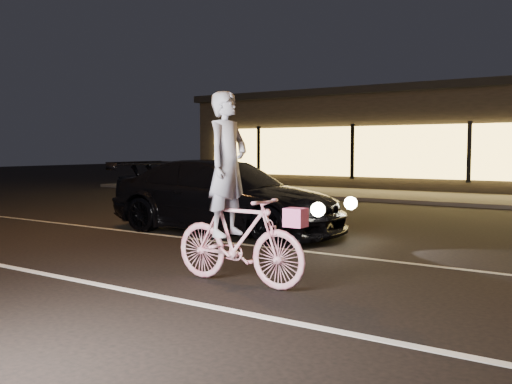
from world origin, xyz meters
The scene contains 7 objects.
ground centered at (0.00, 0.00, 0.00)m, with size 90.00×90.00×0.00m, color black.
lane_stripe_near centered at (0.00, -1.50, 0.00)m, with size 60.00×0.12×0.01m, color silver.
lane_stripe_far centered at (0.00, 2.00, 0.00)m, with size 60.00×0.10×0.01m, color gray.
sidewalk centered at (0.00, 13.00, 0.06)m, with size 30.00×4.00×0.12m, color #383533.
storefront centered at (0.00, 18.97, 2.15)m, with size 25.40×8.42×4.20m.
cyclist centered at (0.80, -0.48, 0.87)m, with size 1.94×0.67×2.44m.
sedan centered at (-1.96, 2.99, 0.74)m, with size 5.17×2.14×1.49m.
Camera 1 is at (5.01, -6.28, 1.72)m, focal length 40.00 mm.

